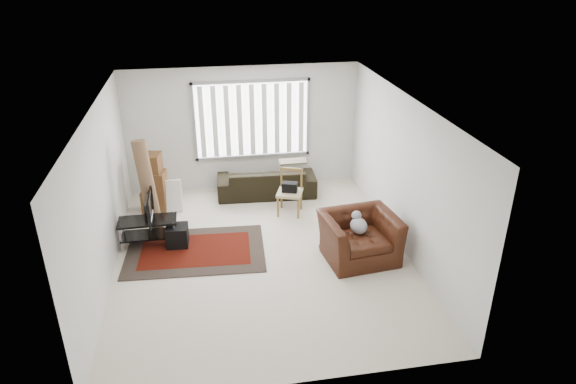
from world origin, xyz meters
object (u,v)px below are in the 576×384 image
(side_chair, at_px, (290,190))
(armchair, at_px, (360,234))
(moving_boxes, at_px, (154,185))
(sofa, at_px, (266,177))
(tv_stand, at_px, (148,227))

(side_chair, relative_size, armchair, 0.67)
(moving_boxes, distance_m, sofa, 2.37)
(side_chair, bearing_deg, tv_stand, -144.22)
(sofa, bearing_deg, tv_stand, 39.59)
(moving_boxes, xyz_separation_m, sofa, (2.34, 0.34, -0.16))
(sofa, xyz_separation_m, armchair, (1.22, -2.81, 0.05))
(tv_stand, relative_size, sofa, 0.48)
(tv_stand, distance_m, armchair, 3.75)
(tv_stand, xyz_separation_m, sofa, (2.37, 1.75, 0.04))
(tv_stand, height_order, side_chair, side_chair)
(sofa, bearing_deg, side_chair, 113.49)
(moving_boxes, distance_m, armchair, 4.33)
(side_chair, distance_m, armchair, 2.06)
(tv_stand, distance_m, sofa, 2.95)
(tv_stand, relative_size, armchair, 0.76)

